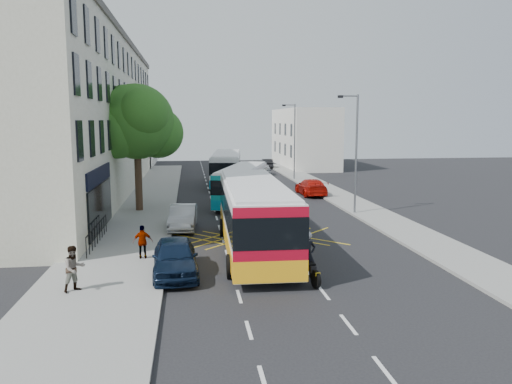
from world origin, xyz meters
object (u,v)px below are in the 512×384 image
object	(u,v)px
red_hatchback	(311,187)
distant_car_dark	(267,163)
bus_far	(227,168)
pedestrian_near	(74,269)
motorbike	(307,258)
pedestrian_far	(143,242)
bus_mid	(242,184)
bus_near	(254,215)
parked_car_silver	(183,217)
street_tree	(136,122)
lamp_near	(355,148)
distant_car_grey	(224,167)
parked_car_blue	(175,257)
lamp_far	(294,137)
distant_car_silver	(263,169)

from	to	relation	value
red_hatchback	distant_car_dark	distance (m)	24.76
bus_far	pedestrian_near	distance (m)	31.94
motorbike	pedestrian_far	distance (m)	7.82
pedestrian_far	bus_mid	bearing A→B (deg)	-114.90
bus_mid	motorbike	xyz separation A→B (m)	(0.58, -19.22, -0.54)
bus_near	parked_car_silver	world-z (taller)	bus_near
street_tree	distant_car_dark	xyz separation A→B (m)	(14.01, 31.00, -5.66)
lamp_near	distant_car_grey	xyz separation A→B (m)	(-6.81, 29.41, -3.95)
street_tree	distant_car_grey	bearing A→B (deg)	73.37
parked_car_blue	pedestrian_far	world-z (taller)	pedestrian_far
motorbike	parked_car_silver	xyz separation A→B (m)	(-5.04, 10.62, -0.27)
bus_near	pedestrian_near	size ratio (longest dim) A/B	7.20
street_tree	bus_mid	xyz separation A→B (m)	(7.61, 2.59, -4.77)
distant_car_dark	pedestrian_near	distance (m)	50.18
bus_far	street_tree	bearing A→B (deg)	-111.12
lamp_far	parked_car_silver	distance (m)	26.08
lamp_near	distant_car_dark	xyz separation A→B (m)	(-0.70, 33.97, -3.98)
bus_mid	distant_car_dark	size ratio (longest dim) A/B	2.73
bus_near	distant_car_dark	size ratio (longest dim) A/B	3.23
lamp_near	pedestrian_near	bearing A→B (deg)	-137.78
distant_car_silver	red_hatchback	bearing A→B (deg)	94.81
distant_car_grey	pedestrian_near	world-z (taller)	pedestrian_near
street_tree	parked_car_silver	world-z (taller)	street_tree
bus_far	pedestrian_far	world-z (taller)	bus_far
pedestrian_far	street_tree	bearing A→B (deg)	-86.64
lamp_near	pedestrian_far	world-z (taller)	lamp_near
lamp_far	pedestrian_near	size ratio (longest dim) A/B	4.63
bus_far	distant_car_dark	distance (m)	18.37
parked_car_blue	pedestrian_far	xyz separation A→B (m)	(-1.52, 2.30, 0.14)
parked_car_blue	street_tree	bearing A→B (deg)	98.45
parked_car_blue	parked_car_silver	distance (m)	9.05
lamp_far	lamp_near	bearing A→B (deg)	-90.00
bus_near	lamp_near	bearing A→B (deg)	48.88
lamp_far	distant_car_silver	world-z (taller)	lamp_far
parked_car_blue	distant_car_silver	size ratio (longest dim) A/B	1.20
bus_mid	bus_far	bearing A→B (deg)	108.96
distant_car_grey	lamp_near	bearing A→B (deg)	-78.39
lamp_far	motorbike	world-z (taller)	lamp_far
red_hatchback	bus_near	bearing A→B (deg)	67.20
bus_mid	parked_car_silver	world-z (taller)	bus_mid
parked_car_blue	red_hatchback	size ratio (longest dim) A/B	0.93
parked_car_blue	parked_car_silver	world-z (taller)	parked_car_blue
pedestrian_near	red_hatchback	bearing A→B (deg)	20.04
lamp_near	distant_car_dark	distance (m)	34.21
bus_far	pedestrian_far	size ratio (longest dim) A/B	7.64
parked_car_silver	pedestrian_far	bearing A→B (deg)	-101.07
motorbike	parked_car_silver	size ratio (longest dim) A/B	0.54
distant_car_silver	pedestrian_far	xyz separation A→B (m)	(-10.97, -36.12, 0.27)
street_tree	lamp_near	bearing A→B (deg)	-11.40
distant_car_grey	distant_car_dark	xyz separation A→B (m)	(6.11, 4.55, -0.03)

